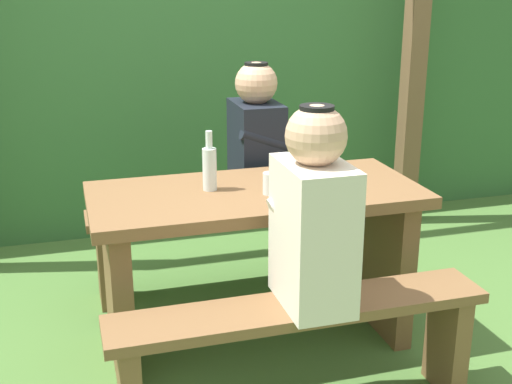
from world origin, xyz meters
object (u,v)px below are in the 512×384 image
object	(u,v)px
person_white_shirt	(314,216)
bench_near	(300,337)
bottle_left	(210,167)
person_black_coat	(256,140)
drinking_glass	(270,183)
bench_far	(225,229)
picnic_table	(256,240)

from	to	relation	value
person_white_shirt	bench_near	bearing A→B (deg)	-175.45
bottle_left	person_black_coat	bearing A→B (deg)	55.32
bench_near	drinking_glass	xyz separation A→B (m)	(0.04, 0.49, 0.44)
person_black_coat	person_white_shirt	bearing A→B (deg)	-96.37
person_black_coat	bench_far	bearing A→B (deg)	178.87
bench_near	bench_far	size ratio (longest dim) A/B	1.00
picnic_table	bench_near	world-z (taller)	picnic_table
person_white_shirt	bottle_left	distance (m)	0.65
bench_near	person_black_coat	xyz separation A→B (m)	(0.17, 1.13, 0.47)
picnic_table	drinking_glass	bearing A→B (deg)	-62.59
bench_near	picnic_table	bearing A→B (deg)	90.00
person_black_coat	bottle_left	world-z (taller)	person_black_coat
drinking_glass	bottle_left	distance (m)	0.27
person_black_coat	bench_near	bearing A→B (deg)	-98.43
bench_far	bottle_left	size ratio (longest dim) A/B	5.51
picnic_table	bench_far	distance (m)	0.59
drinking_glass	bottle_left	xyz separation A→B (m)	(-0.23, 0.13, 0.06)
bench_far	bottle_left	distance (m)	0.74
bottle_left	bench_near	bearing A→B (deg)	-73.00
picnic_table	person_white_shirt	bearing A→B (deg)	-85.76
bench_near	person_black_coat	size ratio (longest dim) A/B	1.95
bench_near	drinking_glass	size ratio (longest dim) A/B	15.39
picnic_table	person_black_coat	xyz separation A→B (m)	(0.17, 0.56, 0.30)
bench_far	person_black_coat	size ratio (longest dim) A/B	1.95
person_black_coat	drinking_glass	xyz separation A→B (m)	(-0.13, -0.64, -0.03)
picnic_table	bottle_left	world-z (taller)	bottle_left
picnic_table	bench_far	xyz separation A→B (m)	(0.00, 0.57, -0.16)
person_black_coat	bottle_left	distance (m)	0.63
bottle_left	picnic_table	bearing A→B (deg)	-14.63
bottle_left	bench_far	bearing A→B (deg)	70.01
bench_far	drinking_glass	world-z (taller)	drinking_glass
person_white_shirt	picnic_table	bearing A→B (deg)	94.24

